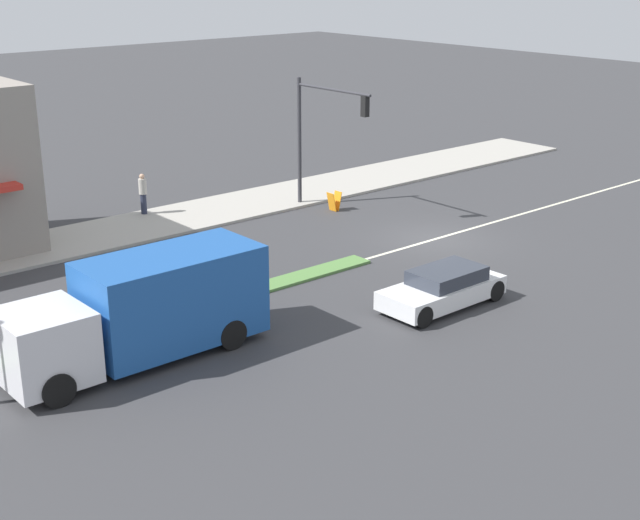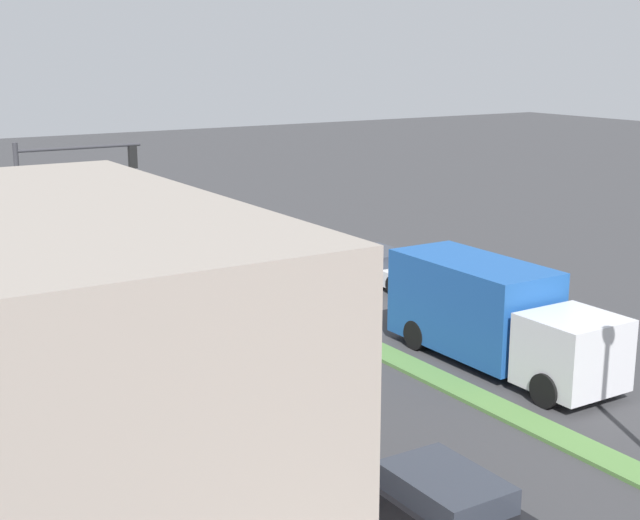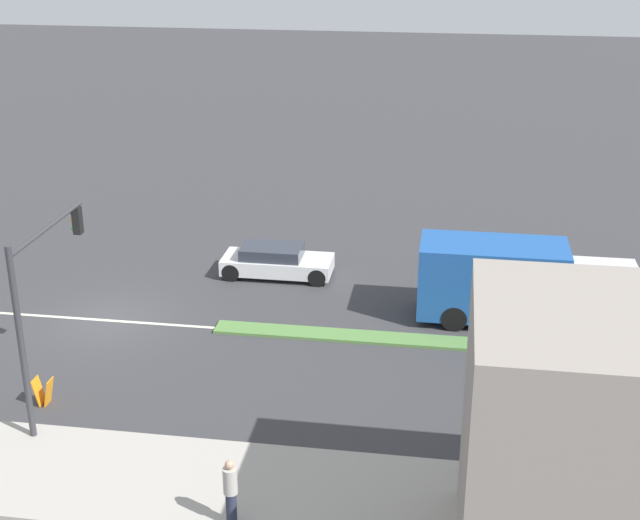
{
  "view_description": "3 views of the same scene",
  "coord_description": "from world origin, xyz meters",
  "px_view_note": "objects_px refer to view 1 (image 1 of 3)",
  "views": [
    {
      "loc": [
        -22.74,
        25.5,
        10.76
      ],
      "look_at": [
        -1.88,
        7.67,
        1.32
      ],
      "focal_mm": 50.0,
      "sensor_mm": 36.0,
      "label": 1
    },
    {
      "loc": [
        14.93,
        32.37,
        8.84
      ],
      "look_at": [
        -1.28,
        6.48,
        1.6
      ],
      "focal_mm": 50.0,
      "sensor_mm": 36.0,
      "label": 2
    },
    {
      "loc": [
        27.2,
        11.88,
        13.73
      ],
      "look_at": [
        -1.9,
        7.38,
        2.02
      ],
      "focal_mm": 50.0,
      "sensor_mm": 36.0,
      "label": 3
    }
  ],
  "objects_px": {
    "traffic_signal_main": "(320,123)",
    "warning_aframe_sign": "(334,201)",
    "delivery_truck": "(144,309)",
    "pedestrian": "(143,193)",
    "van_white": "(443,288)"
  },
  "relations": [
    {
      "from": "traffic_signal_main",
      "to": "pedestrian",
      "type": "relative_size",
      "value": 3.17
    },
    {
      "from": "traffic_signal_main",
      "to": "pedestrian",
      "type": "distance_m",
      "value": 8.2
    },
    {
      "from": "warning_aframe_sign",
      "to": "van_white",
      "type": "bearing_deg",
      "value": 155.86
    },
    {
      "from": "traffic_signal_main",
      "to": "van_white",
      "type": "xyz_separation_m",
      "value": [
        -11.12,
        4.33,
        -3.29
      ]
    },
    {
      "from": "warning_aframe_sign",
      "to": "delivery_truck",
      "type": "distance_m",
      "value": 16.18
    },
    {
      "from": "pedestrian",
      "to": "van_white",
      "type": "height_order",
      "value": "pedestrian"
    },
    {
      "from": "traffic_signal_main",
      "to": "van_white",
      "type": "relative_size",
      "value": 1.29
    },
    {
      "from": "traffic_signal_main",
      "to": "warning_aframe_sign",
      "type": "height_order",
      "value": "traffic_signal_main"
    },
    {
      "from": "pedestrian",
      "to": "delivery_truck",
      "type": "distance_m",
      "value": 14.53
    },
    {
      "from": "traffic_signal_main",
      "to": "pedestrian",
      "type": "xyz_separation_m",
      "value": [
        4.3,
        6.37,
        -2.85
      ]
    },
    {
      "from": "pedestrian",
      "to": "warning_aframe_sign",
      "type": "xyz_separation_m",
      "value": [
        -4.66,
        -6.87,
        -0.63
      ]
    },
    {
      "from": "traffic_signal_main",
      "to": "delivery_truck",
      "type": "height_order",
      "value": "traffic_signal_main"
    },
    {
      "from": "traffic_signal_main",
      "to": "warning_aframe_sign",
      "type": "xyz_separation_m",
      "value": [
        -0.36,
        -0.5,
        -3.47
      ]
    },
    {
      "from": "warning_aframe_sign",
      "to": "delivery_truck",
      "type": "xyz_separation_m",
      "value": [
        -7.96,
        14.04,
        1.04
      ]
    },
    {
      "from": "delivery_truck",
      "to": "warning_aframe_sign",
      "type": "bearing_deg",
      "value": -60.45
    }
  ]
}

